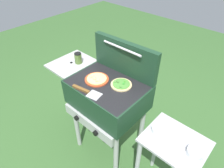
# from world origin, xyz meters

# --- Properties ---
(ground_plane) EXTENTS (8.00, 8.00, 0.00)m
(ground_plane) POSITION_xyz_m (0.00, 0.00, 0.00)
(ground_plane) COLOR #38602D
(grill) EXTENTS (0.96, 0.53, 0.90)m
(grill) POSITION_xyz_m (-0.01, -0.00, 0.76)
(grill) COLOR #193823
(grill) RESTS_ON ground_plane
(grill_lid_open) EXTENTS (0.63, 0.09, 0.30)m
(grill_lid_open) POSITION_xyz_m (0.00, 0.21, 1.05)
(grill_lid_open) COLOR #193823
(grill_lid_open) RESTS_ON grill
(pizza_cheese) EXTENTS (0.20, 0.20, 0.04)m
(pizza_cheese) POSITION_xyz_m (-0.10, -0.03, 0.91)
(pizza_cheese) COLOR #C64723
(pizza_cheese) RESTS_ON grill
(pizza_veggie) EXTENTS (0.17, 0.17, 0.04)m
(pizza_veggie) POSITION_xyz_m (0.10, 0.06, 0.91)
(pizza_veggie) COLOR #E0C17F
(pizza_veggie) RESTS_ON grill
(sauce_jar) EXTENTS (0.07, 0.07, 0.10)m
(sauce_jar) POSITION_xyz_m (-0.43, 0.05, 0.95)
(sauce_jar) COLOR #4C6B2D
(sauce_jar) RESTS_ON grill
(spatula) EXTENTS (0.27, 0.11, 0.02)m
(spatula) POSITION_xyz_m (-0.05, -0.19, 0.91)
(spatula) COLOR #B7BABF
(spatula) RESTS_ON grill
(prep_table) EXTENTS (0.44, 0.36, 0.73)m
(prep_table) POSITION_xyz_m (0.66, 0.00, 0.52)
(prep_table) COLOR #B2B2B7
(prep_table) RESTS_ON ground_plane
(topping_bowl_near) EXTENTS (0.12, 0.12, 0.04)m
(topping_bowl_near) POSITION_xyz_m (0.52, 0.00, 0.75)
(topping_bowl_near) COLOR silver
(topping_bowl_near) RESTS_ON prep_table
(topping_bowl_far) EXTENTS (0.11, 0.11, 0.04)m
(topping_bowl_far) POSITION_xyz_m (0.81, -0.01, 0.75)
(topping_bowl_far) COLOR silver
(topping_bowl_far) RESTS_ON prep_table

